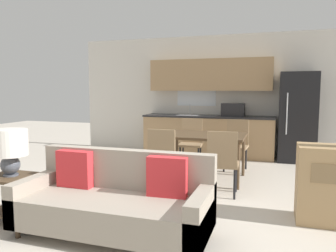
{
  "coord_description": "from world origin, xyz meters",
  "views": [
    {
      "loc": [
        1.41,
        -2.9,
        1.45
      ],
      "look_at": [
        -0.03,
        1.5,
        0.95
      ],
      "focal_mm": 35.0,
      "sensor_mm": 36.0,
      "label": 1
    }
  ],
  "objects_px": {
    "couch": "(116,202)",
    "dining_chair_near_left": "(164,157)",
    "dining_table": "(204,138)",
    "side_table": "(10,190)",
    "dining_chair_far_left": "(191,141)",
    "table_lamp": "(9,146)",
    "refrigerator": "(297,117)",
    "dining_chair_far_right": "(236,143)",
    "dining_chair_near_right": "(223,160)"
  },
  "relations": [
    {
      "from": "side_table",
      "to": "dining_chair_far_left",
      "type": "relative_size",
      "value": 0.56
    },
    {
      "from": "refrigerator",
      "to": "dining_table",
      "type": "distance_m",
      "value": 2.48
    },
    {
      "from": "dining_table",
      "to": "side_table",
      "type": "height_order",
      "value": "dining_table"
    },
    {
      "from": "couch",
      "to": "dining_table",
      "type": "bearing_deg",
      "value": 79.38
    },
    {
      "from": "table_lamp",
      "to": "dining_chair_near_right",
      "type": "bearing_deg",
      "value": 36.78
    },
    {
      "from": "couch",
      "to": "table_lamp",
      "type": "relative_size",
      "value": 3.75
    },
    {
      "from": "dining_table",
      "to": "dining_chair_near_left",
      "type": "relative_size",
      "value": 1.43
    },
    {
      "from": "table_lamp",
      "to": "side_table",
      "type": "bearing_deg",
      "value": 170.19
    },
    {
      "from": "couch",
      "to": "dining_chair_near_right",
      "type": "distance_m",
      "value": 1.74
    },
    {
      "from": "dining_table",
      "to": "side_table",
      "type": "bearing_deg",
      "value": -125.75
    },
    {
      "from": "table_lamp",
      "to": "dining_chair_near_left",
      "type": "xyz_separation_m",
      "value": [
        1.27,
        1.54,
        -0.34
      ]
    },
    {
      "from": "couch",
      "to": "side_table",
      "type": "distance_m",
      "value": 1.28
    },
    {
      "from": "table_lamp",
      "to": "dining_chair_far_right",
      "type": "xyz_separation_m",
      "value": [
        2.11,
        3.2,
        -0.34
      ]
    },
    {
      "from": "side_table",
      "to": "table_lamp",
      "type": "xyz_separation_m",
      "value": [
        0.02,
        -0.0,
        0.5
      ]
    },
    {
      "from": "dining_table",
      "to": "side_table",
      "type": "xyz_separation_m",
      "value": [
        -1.71,
        -2.37,
        -0.33
      ]
    },
    {
      "from": "dining_table",
      "to": "couch",
      "type": "bearing_deg",
      "value": -100.62
    },
    {
      "from": "table_lamp",
      "to": "dining_chair_far_left",
      "type": "height_order",
      "value": "table_lamp"
    },
    {
      "from": "dining_table",
      "to": "dining_chair_far_right",
      "type": "relative_size",
      "value": 1.43
    },
    {
      "from": "table_lamp",
      "to": "dining_chair_far_right",
      "type": "bearing_deg",
      "value": 56.63
    },
    {
      "from": "dining_chair_near_left",
      "to": "dining_chair_far_right",
      "type": "bearing_deg",
      "value": -117.42
    },
    {
      "from": "dining_chair_near_right",
      "to": "dining_chair_near_left",
      "type": "bearing_deg",
      "value": -1.25
    },
    {
      "from": "dining_chair_far_left",
      "to": "dining_chair_near_right",
      "type": "height_order",
      "value": "same"
    },
    {
      "from": "dining_table",
      "to": "dining_chair_far_left",
      "type": "bearing_deg",
      "value": 117.73
    },
    {
      "from": "refrigerator",
      "to": "table_lamp",
      "type": "distance_m",
      "value": 5.38
    },
    {
      "from": "dining_chair_near_left",
      "to": "couch",
      "type": "bearing_deg",
      "value": 88.87
    },
    {
      "from": "dining_chair_near_right",
      "to": "dining_chair_far_right",
      "type": "xyz_separation_m",
      "value": [
        0.0,
        1.63,
        0.0
      ]
    },
    {
      "from": "table_lamp",
      "to": "dining_table",
      "type": "bearing_deg",
      "value": 54.62
    },
    {
      "from": "couch",
      "to": "dining_chair_near_left",
      "type": "height_order",
      "value": "dining_chair_near_left"
    },
    {
      "from": "refrigerator",
      "to": "dining_chair_far_right",
      "type": "height_order",
      "value": "refrigerator"
    },
    {
      "from": "dining_chair_near_right",
      "to": "couch",
      "type": "bearing_deg",
      "value": 57.07
    },
    {
      "from": "side_table",
      "to": "dining_chair_near_right",
      "type": "relative_size",
      "value": 0.56
    },
    {
      "from": "dining_chair_far_left",
      "to": "dining_chair_near_left",
      "type": "relative_size",
      "value": 1.0
    },
    {
      "from": "refrigerator",
      "to": "dining_chair_near_left",
      "type": "bearing_deg",
      "value": -124.91
    },
    {
      "from": "dining_chair_near_right",
      "to": "dining_chair_far_right",
      "type": "height_order",
      "value": "same"
    },
    {
      "from": "dining_table",
      "to": "dining_chair_far_right",
      "type": "bearing_deg",
      "value": 62.96
    },
    {
      "from": "couch",
      "to": "dining_chair_far_left",
      "type": "height_order",
      "value": "dining_chair_far_left"
    },
    {
      "from": "table_lamp",
      "to": "dining_chair_near_left",
      "type": "relative_size",
      "value": 0.57
    },
    {
      "from": "couch",
      "to": "dining_chair_far_right",
      "type": "bearing_deg",
      "value": 74.74
    },
    {
      "from": "refrigerator",
      "to": "couch",
      "type": "xyz_separation_m",
      "value": [
        -1.95,
        -4.25,
        -0.58
      ]
    },
    {
      "from": "side_table",
      "to": "table_lamp",
      "type": "bearing_deg",
      "value": -9.81
    },
    {
      "from": "table_lamp",
      "to": "dining_chair_near_left",
      "type": "height_order",
      "value": "table_lamp"
    },
    {
      "from": "couch",
      "to": "dining_chair_far_left",
      "type": "bearing_deg",
      "value": 89.89
    },
    {
      "from": "couch",
      "to": "side_table",
      "type": "bearing_deg",
      "value": -176.99
    },
    {
      "from": "dining_chair_near_right",
      "to": "dining_chair_near_left",
      "type": "relative_size",
      "value": 1.0
    },
    {
      "from": "couch",
      "to": "dining_chair_far_left",
      "type": "relative_size",
      "value": 2.13
    },
    {
      "from": "dining_table",
      "to": "table_lamp",
      "type": "xyz_separation_m",
      "value": [
        -1.69,
        -2.37,
        0.16
      ]
    },
    {
      "from": "couch",
      "to": "side_table",
      "type": "relative_size",
      "value": 3.81
    },
    {
      "from": "couch",
      "to": "dining_chair_far_left",
      "type": "xyz_separation_m",
      "value": [
        0.01,
        3.11,
        0.18
      ]
    },
    {
      "from": "dining_chair_near_right",
      "to": "dining_chair_far_right",
      "type": "bearing_deg",
      "value": -93.37
    },
    {
      "from": "dining_table",
      "to": "table_lamp",
      "type": "distance_m",
      "value": 2.92
    }
  ]
}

